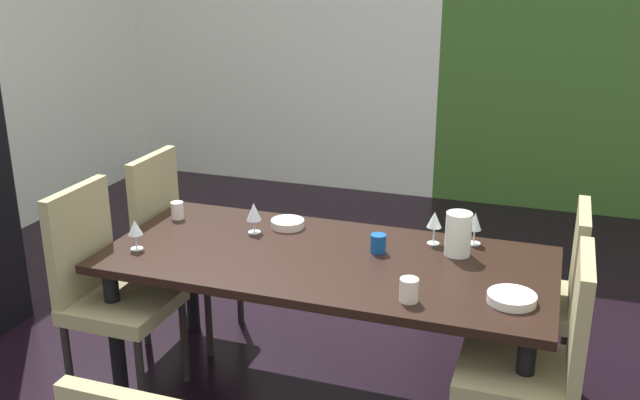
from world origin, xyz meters
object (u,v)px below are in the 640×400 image
object	(u,v)px
cup_center	(409,290)
cup_west	(378,243)
wine_glass_near_window	(254,212)
wine_glass_right	(475,223)
dining_table	(326,271)
chair_right_near	(540,359)
chair_left_near	(106,284)
pitcher_near_shelf	(459,234)
serving_bowl_rear	(512,298)
wine_glass_corner	(135,229)
cup_left	(177,210)
chair_right_far	(546,291)
chair_left_far	(176,236)
serving_bowl_north	(288,224)
wine_glass_east	(434,221)

from	to	relation	value
cup_center	cup_west	bearing A→B (deg)	118.52
wine_glass_near_window	wine_glass_right	world-z (taller)	wine_glass_right
dining_table	cup_west	bearing A→B (deg)	30.42
chair_right_near	cup_center	bearing A→B (deg)	89.56
chair_left_near	pitcher_near_shelf	xyz separation A→B (m)	(1.51, 0.53, 0.25)
dining_table	wine_glass_right	size ratio (longest dim) A/B	13.04
serving_bowl_rear	chair_left_near	bearing A→B (deg)	-176.06
wine_glass_corner	cup_left	world-z (taller)	wine_glass_corner
chair_right_far	serving_bowl_rear	size ratio (longest dim) A/B	4.99
cup_west	chair_right_far	bearing A→B (deg)	14.67
wine_glass_corner	wine_glass_near_window	world-z (taller)	wine_glass_near_window
chair_left_far	serving_bowl_north	world-z (taller)	chair_left_far
chair_left_far	wine_glass_right	bearing A→B (deg)	91.73
chair_left_near	serving_bowl_north	size ratio (longest dim) A/B	6.18
wine_glass_near_window	cup_left	bearing A→B (deg)	173.50
chair_right_far	cup_west	distance (m)	0.80
cup_center	wine_glass_east	bearing A→B (deg)	91.51
cup_left	wine_glass_east	bearing A→B (deg)	3.95
dining_table	wine_glass_east	size ratio (longest dim) A/B	12.68
wine_glass_near_window	serving_bowl_north	distance (m)	0.19
wine_glass_corner	serving_bowl_north	distance (m)	0.74
chair_left_near	wine_glass_right	xyz separation A→B (m)	(1.57, 0.68, 0.25)
dining_table	chair_right_far	bearing A→B (deg)	18.41
wine_glass_right	cup_left	size ratio (longest dim) A/B	1.75
dining_table	wine_glass_right	bearing A→B (deg)	30.97
wine_glass_corner	wine_glass_right	bearing A→B (deg)	21.33
cup_center	pitcher_near_shelf	distance (m)	0.54
chair_right_far	wine_glass_right	xyz separation A→B (m)	(-0.35, 0.05, 0.27)
dining_table	wine_glass_near_window	world-z (taller)	wine_glass_near_window
wine_glass_corner	cup_west	bearing A→B (deg)	17.18
wine_glass_near_window	wine_glass_east	world-z (taller)	wine_glass_east
chair_right_near	wine_glass_east	xyz separation A→B (m)	(-0.53, 0.62, 0.27)
chair_right_far	chair_left_near	distance (m)	2.01
chair_right_far	cup_center	size ratio (longest dim) A/B	10.03
chair_right_near	wine_glass_near_window	world-z (taller)	chair_right_near
serving_bowl_north	wine_glass_east	bearing A→B (deg)	1.79
cup_west	wine_glass_east	bearing A→B (deg)	39.47
wine_glass_near_window	cup_center	world-z (taller)	wine_glass_near_window
dining_table	serving_bowl_north	distance (m)	0.42
serving_bowl_north	cup_left	world-z (taller)	cup_left
wine_glass_near_window	wine_glass_right	size ratio (longest dim) A/B	0.99
chair_right_far	cup_left	xyz separation A→B (m)	(-1.83, -0.10, 0.21)
chair_right_far	cup_center	bearing A→B (deg)	141.10
wine_glass_east	chair_right_far	bearing A→B (deg)	1.50
serving_bowl_north	dining_table	bearing A→B (deg)	-43.32
serving_bowl_north	cup_west	world-z (taller)	cup_west
chair_left_near	cup_center	world-z (taller)	chair_left_near
wine_glass_east	dining_table	bearing A→B (deg)	-144.67
chair_right_far	wine_glass_near_window	size ratio (longest dim) A/B	6.25
wine_glass_east	serving_bowl_north	distance (m)	0.73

